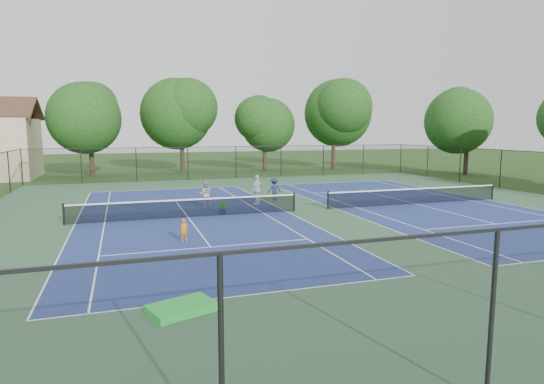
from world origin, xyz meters
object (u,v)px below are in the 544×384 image
object	(u,v)px
tree_back_c	(265,121)
child_player	(184,230)
ball_crate	(222,211)
tree_side_e	(468,117)
ball_hopper	(222,205)
bystander_b	(274,189)
tree_back_d	(334,110)
tree_back_a	(89,114)
tree_back_b	(181,110)
bystander_a	(257,190)
instructor	(205,194)

from	to	relation	value
tree_back_c	child_player	distance (m)	33.16
tree_back_c	ball_crate	size ratio (longest dim) A/B	22.91
tree_side_e	ball_hopper	world-z (taller)	tree_side_e
tree_side_e	ball_crate	xyz separation A→B (m)	(-28.08, -13.58, -5.66)
child_player	ball_hopper	size ratio (longest dim) A/B	2.62
bystander_b	tree_back_d	bearing A→B (deg)	-132.80
bystander_b	ball_crate	xyz separation A→B (m)	(-4.25, -3.74, -0.58)
tree_side_e	ball_hopper	bearing A→B (deg)	-154.19
bystander_b	ball_crate	distance (m)	5.69
tree_back_a	ball_hopper	world-z (taller)	tree_back_a
child_player	ball_crate	distance (m)	6.24
tree_back_c	ball_crate	xyz separation A→B (m)	(-10.08, -24.58, -5.33)
tree_back_a	tree_back_c	world-z (taller)	tree_back_a
child_player	tree_back_b	bearing A→B (deg)	65.35
bystander_b	ball_hopper	world-z (taller)	bystander_b
tree_back_d	bystander_a	world-z (taller)	tree_back_d
tree_back_d	ball_crate	bearing A→B (deg)	-127.48
instructor	ball_crate	bearing A→B (deg)	106.28
tree_back_a	ball_crate	xyz separation A→B (m)	(7.92, -23.58, -5.89)
tree_back_c	tree_back_d	bearing A→B (deg)	-7.13
tree_back_a	bystander_b	size ratio (longest dim) A/B	6.24
tree_side_e	instructor	size ratio (longest dim) A/B	5.63
tree_back_d	tree_back_a	bearing A→B (deg)	-180.00
tree_back_b	bystander_a	distance (m)	23.86
tree_back_d	instructor	distance (m)	28.72
child_player	bystander_a	bearing A→B (deg)	38.09
bystander_b	instructor	bearing A→B (deg)	6.55
tree_back_c	ball_hopper	size ratio (longest dim) A/B	22.86
tree_back_c	tree_side_e	size ratio (longest dim) A/B	0.95
tree_back_d	instructor	size ratio (longest dim) A/B	6.57
bystander_a	bystander_b	xyz separation A→B (m)	(1.53, 1.28, -0.19)
tree_back_c	tree_side_e	distance (m)	21.10
child_player	ball_hopper	distance (m)	6.23
tree_back_d	bystander_b	distance (m)	24.94
tree_back_c	instructor	distance (m)	24.90
child_player	bystander_a	distance (m)	9.75
tree_back_b	instructor	xyz separation A→B (m)	(-1.56, -23.06, -5.81)
tree_back_b	tree_back_a	bearing A→B (deg)	-167.47
instructor	bystander_b	distance (m)	4.89
bystander_b	tree_side_e	bearing A→B (deg)	-165.48
tree_back_c	ball_crate	bearing A→B (deg)	-112.30
bystander_a	ball_crate	world-z (taller)	bystander_a
tree_back_a	child_player	bearing A→B (deg)	-79.99
tree_back_a	bystander_b	bearing A→B (deg)	-58.48
instructor	bystander_a	xyz separation A→B (m)	(3.20, -0.05, 0.13)
child_player	instructor	world-z (taller)	instructor
tree_back_c	bystander_b	distance (m)	22.15
tree_back_d	ball_crate	distance (m)	30.46
tree_back_a	ball_crate	size ratio (longest dim) A/B	24.97
ball_crate	tree_back_a	bearing A→B (deg)	108.56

